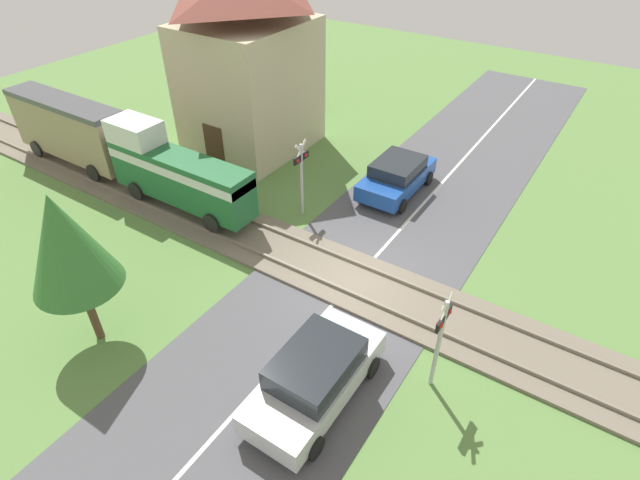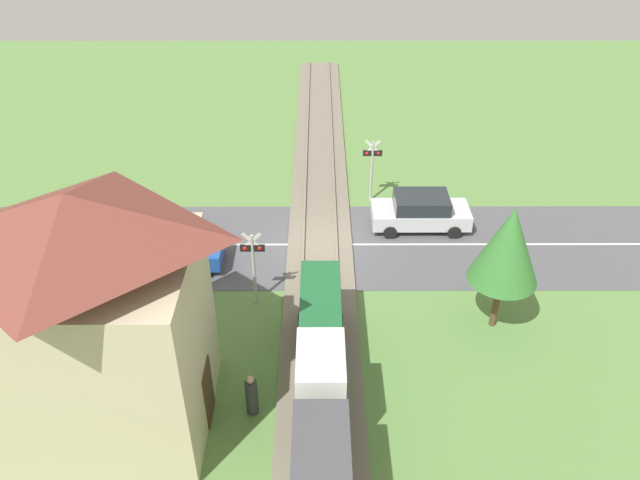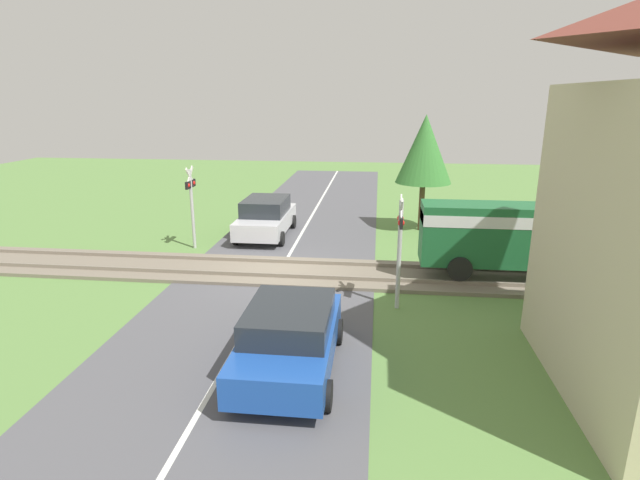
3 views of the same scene
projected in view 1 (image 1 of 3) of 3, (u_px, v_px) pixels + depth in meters
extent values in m
plane|color=#5B8442|center=(354.00, 281.00, 17.03)|extent=(60.00, 60.00, 0.00)
cube|color=#515156|center=(354.00, 281.00, 17.03)|extent=(48.00, 6.40, 0.02)
cube|color=silver|center=(354.00, 281.00, 17.02)|extent=(48.00, 0.12, 0.00)
cube|color=#756B5B|center=(354.00, 280.00, 17.00)|extent=(2.80, 48.00, 0.12)
cube|color=slate|center=(343.00, 289.00, 16.44)|extent=(0.10, 48.00, 0.12)
cube|color=slate|center=(364.00, 266.00, 17.40)|extent=(0.10, 48.00, 0.12)
cube|color=#1E6033|center=(181.00, 178.00, 19.54)|extent=(1.35, 6.56, 1.90)
cube|color=silver|center=(179.00, 166.00, 19.23)|extent=(1.37, 6.56, 0.36)
cube|color=silver|center=(135.00, 131.00, 19.67)|extent=(1.35, 2.10, 0.90)
cylinder|color=black|center=(211.00, 223.00, 18.71)|extent=(0.14, 0.76, 0.76)
cylinder|color=black|center=(237.00, 206.00, 19.67)|extent=(0.14, 0.76, 0.76)
cylinder|color=black|center=(136.00, 191.00, 20.55)|extent=(0.14, 0.76, 0.76)
cylinder|color=black|center=(162.00, 177.00, 21.51)|extent=(0.14, 0.76, 0.76)
cube|color=#998466|center=(70.00, 130.00, 22.43)|extent=(1.35, 6.57, 2.40)
cube|color=#47474C|center=(61.00, 102.00, 21.64)|extent=(1.41, 6.57, 0.24)
cylinder|color=black|center=(93.00, 173.00, 21.76)|extent=(0.14, 0.76, 0.76)
cylinder|color=black|center=(120.00, 160.00, 22.72)|extent=(0.14, 0.76, 0.76)
cylinder|color=black|center=(37.00, 149.00, 23.59)|extent=(0.14, 0.76, 0.76)
cylinder|color=black|center=(64.00, 138.00, 24.56)|extent=(0.14, 0.76, 0.76)
cube|color=silver|center=(316.00, 380.00, 13.00)|extent=(4.37, 1.85, 0.69)
cube|color=#23282D|center=(316.00, 363.00, 12.60)|extent=(2.40, 1.70, 0.64)
cylinder|color=black|center=(316.00, 339.00, 14.56)|extent=(0.60, 0.18, 0.60)
cylinder|color=black|center=(372.00, 367.00, 13.75)|extent=(0.60, 0.18, 0.60)
cylinder|color=black|center=(255.00, 411.00, 12.66)|extent=(0.60, 0.18, 0.60)
cylinder|color=black|center=(315.00, 448.00, 11.85)|extent=(0.60, 0.18, 0.60)
cube|color=#1E4CA8|center=(397.00, 179.00, 21.34)|extent=(4.13, 1.89, 0.67)
cube|color=#23282D|center=(398.00, 166.00, 20.97)|extent=(2.27, 1.74, 0.53)
cylinder|color=black|center=(402.00, 206.00, 20.23)|extent=(0.60, 0.18, 0.60)
cylinder|color=black|center=(362.00, 193.00, 21.06)|extent=(0.60, 0.18, 0.60)
cylinder|color=black|center=(429.00, 178.00, 22.02)|extent=(0.60, 0.18, 0.60)
cylinder|color=black|center=(390.00, 167.00, 22.85)|extent=(0.60, 0.18, 0.60)
cylinder|color=#B7B7B7|center=(438.00, 345.00, 12.78)|extent=(0.12, 0.12, 3.09)
cube|color=black|center=(444.00, 318.00, 12.18)|extent=(0.90, 0.08, 0.28)
sphere|color=red|center=(440.00, 325.00, 12.00)|extent=(0.18, 0.18, 0.18)
sphere|color=red|center=(448.00, 311.00, 12.36)|extent=(0.18, 0.18, 0.18)
cube|color=silver|center=(446.00, 309.00, 12.00)|extent=(0.72, 0.04, 0.72)
cube|color=silver|center=(446.00, 309.00, 12.00)|extent=(0.72, 0.04, 0.72)
cylinder|color=#B7B7B7|center=(302.00, 180.00, 19.43)|extent=(0.12, 0.12, 3.09)
cube|color=black|center=(301.00, 158.00, 18.83)|extent=(0.90, 0.08, 0.28)
sphere|color=red|center=(305.00, 155.00, 19.01)|extent=(0.18, 0.18, 0.18)
sphere|color=red|center=(297.00, 160.00, 18.65)|extent=(0.18, 0.18, 0.18)
cube|color=silver|center=(301.00, 150.00, 18.65)|extent=(0.72, 0.04, 0.72)
cube|color=silver|center=(301.00, 150.00, 18.65)|extent=(0.72, 0.04, 0.72)
cube|color=#C6B793|center=(250.00, 88.00, 23.48)|extent=(5.58, 4.85, 5.97)
cube|color=#472D1E|center=(214.00, 147.00, 22.77)|extent=(0.06, 1.10, 2.10)
cylinder|color=#333338|center=(199.00, 168.00, 22.09)|extent=(0.38, 0.38, 1.30)
sphere|color=tan|center=(196.00, 152.00, 21.62)|extent=(0.24, 0.24, 0.24)
cylinder|color=brown|center=(294.00, 96.00, 29.03)|extent=(0.24, 0.24, 1.17)
cone|color=#1E5623|center=(293.00, 60.00, 27.77)|extent=(2.51, 2.51, 3.01)
cylinder|color=brown|center=(91.00, 311.00, 14.42)|extent=(0.24, 0.24, 2.12)
cone|color=#387A33|center=(64.00, 242.00, 12.91)|extent=(2.41, 2.41, 2.90)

